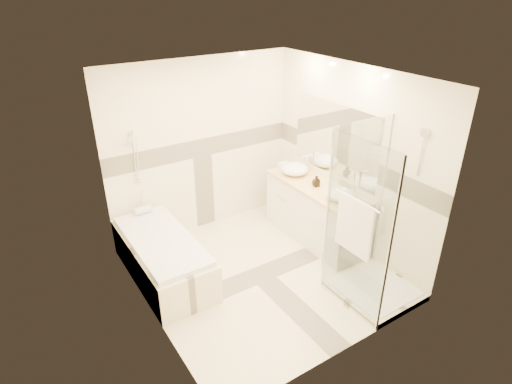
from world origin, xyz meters
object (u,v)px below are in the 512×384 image
shower_enclosure (367,259)px  vessel_sink_near (295,169)px  amenity_bottle_a (317,181)px  vessel_sink_far (340,194)px  vanity (315,212)px  amenity_bottle_b (316,181)px  bathtub (163,255)px

shower_enclosure → vessel_sink_near: bearing=81.1°
vessel_sink_near → amenity_bottle_a: (0.00, -0.49, -0.00)m
shower_enclosure → amenity_bottle_a: size_ratio=13.49×
vessel_sink_far → amenity_bottle_a: amenity_bottle_a is taller
vanity → vessel_sink_far: vessel_sink_far is taller
amenity_bottle_b → vanity: bearing=15.3°
shower_enclosure → vessel_sink_far: (0.27, 0.80, 0.42)m
bathtub → amenity_bottle_a: size_ratio=11.24×
shower_enclosure → vessel_sink_far: size_ratio=5.61×
bathtub → vessel_sink_far: size_ratio=4.68×
bathtub → vessel_sink_far: (2.13, -0.82, 0.62)m
shower_enclosure → amenity_bottle_b: size_ratio=13.75×
bathtub → amenity_bottle_b: 2.25m
vanity → vessel_sink_far: size_ratio=4.46×
bathtub → shower_enclosure: size_ratio=0.83×
vanity → amenity_bottle_b: 0.50m
vanity → amenity_bottle_b: bearing=-164.7°
bathtub → amenity_bottle_b: bearing=-9.5°
vanity → amenity_bottle_b: size_ratio=10.92×
vanity → vessel_sink_near: 0.69m
vessel_sink_far → amenity_bottle_a: 0.45m
vessel_sink_far → amenity_bottle_b: size_ratio=2.45×
shower_enclosure → amenity_bottle_b: (0.27, 1.27, 0.42)m
vessel_sink_near → amenity_bottle_a: 0.49m
bathtub → shower_enclosure: shower_enclosure is taller
shower_enclosure → vanity: bearing=77.0°
vanity → amenity_bottle_b: (-0.02, -0.01, 0.50)m
vessel_sink_near → amenity_bottle_b: vessel_sink_near is taller
amenity_bottle_b → vessel_sink_far: bearing=-90.0°
vessel_sink_far → vanity: bearing=87.6°
bathtub → vessel_sink_far: bearing=-21.1°
amenity_bottle_a → amenity_bottle_b: bearing=90.0°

